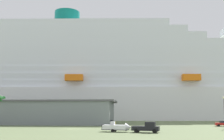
% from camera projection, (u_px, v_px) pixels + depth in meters
% --- Properties ---
extents(ground_plane, '(600.00, 600.00, 0.00)m').
position_uv_depth(ground_plane, '(95.00, 123.00, 94.47)').
color(ground_plane, '#66754C').
extents(cruise_ship, '(271.19, 64.11, 69.26)m').
position_uv_depth(cruise_ship, '(126.00, 83.00, 137.67)').
color(cruise_ship, white).
rests_on(cruise_ship, ground_plane).
extents(terminal_building, '(67.56, 21.73, 7.82)m').
position_uv_depth(terminal_building, '(18.00, 112.00, 90.21)').
color(terminal_building, slate).
rests_on(terminal_building, ground_plane).
extents(pickup_truck, '(5.87, 3.08, 2.20)m').
position_uv_depth(pickup_truck, '(147.00, 127.00, 54.15)').
color(pickup_truck, black).
rests_on(pickup_truck, ground_plane).
extents(small_boat_on_trailer, '(7.10, 2.92, 2.15)m').
position_uv_depth(small_boat_on_trailer, '(118.00, 127.00, 55.97)').
color(small_boat_on_trailer, '#595960').
rests_on(small_boat_on_trailer, ground_plane).
extents(street_lamp, '(0.56, 0.56, 8.05)m').
position_uv_depth(street_lamp, '(224.00, 108.00, 66.45)').
color(street_lamp, slate).
rests_on(street_lamp, ground_plane).
extents(parked_car_yellow_taxi, '(4.82, 2.18, 1.58)m').
position_uv_depth(parked_car_yellow_taxi, '(108.00, 122.00, 81.85)').
color(parked_car_yellow_taxi, yellow).
rests_on(parked_car_yellow_taxi, ground_plane).
extents(parked_car_black_coupe, '(4.93, 2.43, 1.58)m').
position_uv_depth(parked_car_black_coupe, '(75.00, 122.00, 83.17)').
color(parked_car_black_coupe, black).
rests_on(parked_car_black_coupe, ground_plane).
extents(parked_car_red_hatchback, '(4.87, 2.34, 1.58)m').
position_uv_depth(parked_car_red_hatchback, '(224.00, 123.00, 75.40)').
color(parked_car_red_hatchback, red).
rests_on(parked_car_red_hatchback, ground_plane).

